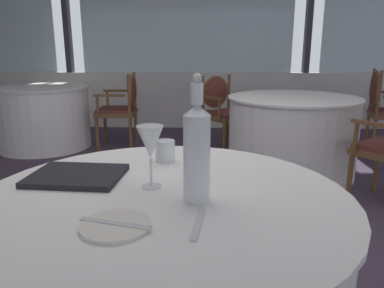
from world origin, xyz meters
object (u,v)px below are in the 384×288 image
at_px(menu_book, 77,176).
at_px(dining_chair_1_1, 222,107).
at_px(wine_glass, 150,143).
at_px(water_tumbler, 165,151).
at_px(water_bottle, 197,151).
at_px(dining_chair_0_1, 123,104).
at_px(dining_chair_2_0, 384,104).
at_px(side_plate, 115,225).

distance_m(menu_book, dining_chair_1_1, 3.22).
height_order(wine_glass, menu_book, wine_glass).
xyz_separation_m(water_tumbler, dining_chair_1_1, (0.38, 2.93, -0.27)).
xyz_separation_m(water_bottle, water_tumbler, (-0.13, 0.39, -0.11)).
distance_m(water_bottle, dining_chair_1_1, 3.35).
bearing_deg(water_bottle, dining_chair_0_1, 105.78).
xyz_separation_m(wine_glass, menu_book, (-0.27, 0.08, -0.14)).
distance_m(wine_glass, water_tumbler, 0.31).
relative_size(water_tumbler, dining_chair_0_1, 0.09).
height_order(dining_chair_0_1, dining_chair_2_0, dining_chair_2_0).
relative_size(side_plate, menu_book, 0.59).
distance_m(menu_book, dining_chair_2_0, 4.14).
distance_m(dining_chair_0_1, dining_chair_2_0, 3.15).
bearing_deg(dining_chair_1_1, wine_glass, -44.29).
distance_m(side_plate, dining_chair_2_0, 4.30).
relative_size(water_bottle, menu_book, 1.21).
xyz_separation_m(dining_chair_0_1, dining_chair_2_0, (3.15, -0.02, 0.02)).
distance_m(side_plate, menu_book, 0.42).
bearing_deg(dining_chair_1_1, side_plate, -44.58).
xyz_separation_m(side_plate, dining_chair_2_0, (2.39, 3.57, -0.20)).
bearing_deg(dining_chair_2_0, wine_glass, -111.95).
bearing_deg(dining_chair_2_0, water_tumbler, -114.27).
bearing_deg(side_plate, dining_chair_2_0, 56.26).
height_order(side_plate, wine_glass, wine_glass).
relative_size(water_bottle, wine_glass, 1.83).
bearing_deg(wine_glass, water_bottle, -35.09).
bearing_deg(menu_book, water_bottle, -19.27).
bearing_deg(water_tumbler, menu_book, -143.75).
distance_m(side_plate, dining_chair_0_1, 3.68).
xyz_separation_m(menu_book, dining_chair_1_1, (0.67, 3.14, -0.24)).
bearing_deg(dining_chair_0_1, side_plate, 100.75).
bearing_deg(dining_chair_0_1, dining_chair_2_0, 178.45).
relative_size(wine_glass, menu_book, 0.66).
height_order(water_tumbler, menu_book, water_tumbler).
height_order(water_bottle, water_tumbler, water_bottle).
bearing_deg(water_bottle, menu_book, 156.72).
distance_m(side_plate, dining_chair_1_1, 3.53).
height_order(dining_chair_0_1, dining_chair_1_1, dining_chair_0_1).
bearing_deg(dining_chair_0_1, water_bottle, 104.56).
relative_size(water_tumbler, dining_chair_2_0, 0.09).
bearing_deg(menu_book, water_tumbler, 40.25).
distance_m(wine_glass, menu_book, 0.31).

